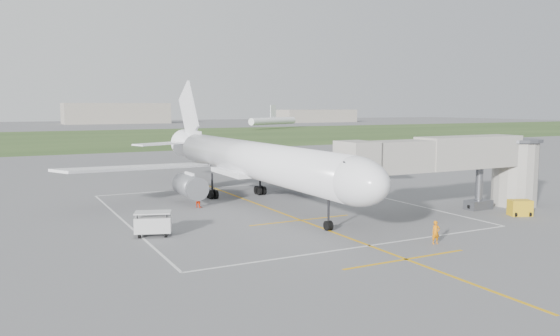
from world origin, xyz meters
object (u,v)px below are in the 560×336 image
jet_bridge (463,162)px  baggage_cart (153,224)px  ramp_worker_nose (436,232)px  ramp_worker_wing (198,198)px  airliner (250,160)px  gpu_unit (520,208)px

jet_bridge → baggage_cart: bearing=172.8°
jet_bridge → ramp_worker_nose: size_ratio=13.61×
ramp_worker_nose → baggage_cart: bearing=158.1°
ramp_worker_nose → ramp_worker_wing: (-10.59, 21.97, 0.08)m
airliner → baggage_cart: size_ratio=14.89×
jet_bridge → baggage_cart: jet_bridge is taller
baggage_cart → ramp_worker_wing: size_ratio=1.68×
airliner → gpu_unit: airliner is taller
airliner → jet_bridge: airliner is taller
airliner → ramp_worker_wing: airliner is taller
jet_bridge → ramp_worker_wing: size_ratio=12.51×
jet_bridge → airliner: bearing=137.8°
airliner → gpu_unit: 26.58m
jet_bridge → ramp_worker_wing: 25.92m
baggage_cart → ramp_worker_wing: baggage_cart is taller
ramp_worker_wing → gpu_unit: bearing=-153.4°
jet_bridge → baggage_cart: (-28.83, 3.66, -3.77)m
gpu_unit → baggage_cart: 32.96m
airliner → ramp_worker_wing: size_ratio=24.99×
gpu_unit → baggage_cart: baggage_cart is taller
airliner → ramp_worker_nose: bearing=-78.5°
gpu_unit → ramp_worker_nose: size_ratio=1.33×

